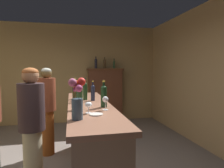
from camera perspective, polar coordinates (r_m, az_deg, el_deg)
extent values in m
cube|color=tan|center=(5.73, -12.79, 2.90)|extent=(5.30, 0.12, 2.82)
cube|color=#85644C|center=(2.82, -6.67, -17.13)|extent=(0.50, 2.44, 1.02)
cube|color=#936149|center=(2.67, -6.77, -6.35)|extent=(0.56, 2.54, 0.05)
cube|color=brown|center=(5.59, -2.06, -3.45)|extent=(0.95, 0.32, 1.57)
cube|color=brown|center=(5.54, -2.08, 4.30)|extent=(1.03, 0.38, 0.06)
cylinder|color=#1E331E|center=(3.10, -10.81, -2.30)|extent=(0.07, 0.07, 0.23)
sphere|color=#1E331E|center=(3.09, -10.84, -0.20)|extent=(0.07, 0.07, 0.07)
cylinder|color=#1E331E|center=(3.09, -10.85, 0.63)|extent=(0.03, 0.03, 0.09)
cylinder|color=gold|center=(3.08, -10.86, 1.62)|extent=(0.03, 0.03, 0.02)
cylinder|color=#443016|center=(2.78, -10.86, -3.30)|extent=(0.06, 0.06, 0.21)
sphere|color=#443016|center=(2.77, -10.90, -1.19)|extent=(0.06, 0.06, 0.06)
cylinder|color=#443016|center=(2.77, -10.91, -0.32)|extent=(0.03, 0.03, 0.08)
cylinder|color=#A9161C|center=(2.76, -10.92, 0.72)|extent=(0.03, 0.03, 0.02)
cylinder|color=#2C472A|center=(2.31, -9.58, -4.74)|extent=(0.08, 0.08, 0.21)
sphere|color=#2C472A|center=(2.29, -9.62, -2.09)|extent=(0.08, 0.08, 0.08)
cylinder|color=#2C472A|center=(2.29, -9.63, -1.08)|extent=(0.03, 0.03, 0.08)
cylinder|color=gold|center=(2.28, -9.65, 0.14)|extent=(0.04, 0.04, 0.02)
cylinder|color=#18321A|center=(2.40, -2.44, -4.12)|extent=(0.08, 0.08, 0.23)
sphere|color=#18321A|center=(2.39, -2.45, -1.37)|extent=(0.08, 0.08, 0.08)
cylinder|color=#18321A|center=(2.38, -2.45, -0.38)|extent=(0.03, 0.03, 0.08)
cylinder|color=gold|center=(2.38, -2.46, 0.80)|extent=(0.03, 0.03, 0.02)
cylinder|color=#203D1E|center=(2.99, -7.93, -2.47)|extent=(0.07, 0.07, 0.23)
sphere|color=#203D1E|center=(2.98, -7.95, -0.24)|extent=(0.07, 0.07, 0.07)
cylinder|color=#203D1E|center=(2.97, -7.96, 0.57)|extent=(0.03, 0.03, 0.08)
cylinder|color=black|center=(2.97, -7.97, 1.54)|extent=(0.03, 0.03, 0.02)
cylinder|color=#1E243B|center=(2.91, -5.68, -2.92)|extent=(0.06, 0.06, 0.20)
sphere|color=#1E243B|center=(2.90, -5.70, -0.91)|extent=(0.06, 0.06, 0.06)
cylinder|color=#1E243B|center=(2.89, -5.70, -0.14)|extent=(0.02, 0.02, 0.08)
cylinder|color=gold|center=(2.89, -5.71, 0.79)|extent=(0.03, 0.03, 0.02)
cylinder|color=white|center=(3.69, -9.86, -2.98)|extent=(0.06, 0.06, 0.00)
cylinder|color=white|center=(3.69, -9.86, -2.39)|extent=(0.01, 0.01, 0.07)
ellipsoid|color=white|center=(3.68, -9.88, -1.22)|extent=(0.08, 0.08, 0.08)
ellipsoid|color=maroon|center=(3.68, -9.88, -1.56)|extent=(0.07, 0.07, 0.03)
cylinder|color=white|center=(2.11, -6.96, -8.48)|extent=(0.07, 0.07, 0.00)
cylinder|color=white|center=(2.10, -6.96, -7.63)|extent=(0.01, 0.01, 0.06)
ellipsoid|color=white|center=(2.09, -6.98, -6.06)|extent=(0.08, 0.08, 0.06)
cylinder|color=white|center=(2.25, -1.96, -7.63)|extent=(0.07, 0.07, 0.00)
cylinder|color=white|center=(2.24, -1.97, -6.54)|extent=(0.01, 0.01, 0.08)
ellipsoid|color=white|center=(2.23, -1.97, -4.57)|extent=(0.07, 0.07, 0.07)
cylinder|color=white|center=(2.96, -10.39, -4.80)|extent=(0.07, 0.07, 0.00)
cylinder|color=white|center=(2.95, -10.40, -4.06)|extent=(0.01, 0.01, 0.07)
ellipsoid|color=white|center=(2.94, -10.42, -2.73)|extent=(0.06, 0.06, 0.06)
ellipsoid|color=maroon|center=(2.95, -10.42, -3.08)|extent=(0.05, 0.05, 0.03)
cylinder|color=#394F62|center=(1.84, -10.24, -7.32)|extent=(0.10, 0.10, 0.20)
cylinder|color=#38602D|center=(1.83, -8.97, -3.03)|extent=(0.01, 0.01, 0.24)
sphere|color=red|center=(1.82, -9.01, 0.67)|extent=(0.08, 0.08, 0.08)
cylinder|color=#38602D|center=(1.85, -10.25, -3.46)|extent=(0.01, 0.01, 0.20)
sphere|color=orange|center=(1.84, -10.29, -0.33)|extent=(0.09, 0.09, 0.09)
cylinder|color=#38602D|center=(1.83, -10.90, -4.13)|extent=(0.01, 0.01, 0.17)
sphere|color=#BE477D|center=(1.82, -10.94, -1.53)|extent=(0.04, 0.04, 0.04)
cylinder|color=#38602D|center=(1.81, -11.52, -3.24)|extent=(0.01, 0.01, 0.23)
sphere|color=#BB547A|center=(1.80, -11.57, 0.41)|extent=(0.08, 0.08, 0.08)
cylinder|color=#38602D|center=(1.79, -9.74, -4.13)|extent=(0.01, 0.01, 0.18)
sphere|color=#CE4D85|center=(1.78, -9.78, -1.26)|extent=(0.07, 0.07, 0.07)
cylinder|color=white|center=(2.02, -4.72, -8.92)|extent=(0.14, 0.14, 0.01)
cylinder|color=#212231|center=(5.50, -4.79, 5.84)|extent=(0.08, 0.08, 0.24)
sphere|color=#212231|center=(5.51, -4.80, 7.08)|extent=(0.08, 0.08, 0.08)
cylinder|color=#212231|center=(5.51, -4.80, 7.50)|extent=(0.03, 0.03, 0.08)
cylinder|color=black|center=(5.51, -4.81, 8.01)|extent=(0.03, 0.03, 0.02)
cylinder|color=#47351F|center=(5.54, -2.19, 5.79)|extent=(0.07, 0.07, 0.23)
sphere|color=#47351F|center=(5.54, -2.19, 6.97)|extent=(0.07, 0.07, 0.07)
cylinder|color=#47351F|center=(5.55, -2.20, 7.34)|extent=(0.03, 0.03, 0.07)
cylinder|color=black|center=(5.55, -2.20, 7.80)|extent=(0.03, 0.03, 0.02)
cylinder|color=#2E492C|center=(5.59, 0.61, 5.60)|extent=(0.07, 0.07, 0.19)
sphere|color=#2E492C|center=(5.60, 0.61, 6.58)|extent=(0.07, 0.07, 0.07)
cylinder|color=#2E492C|center=(5.60, 0.62, 6.97)|extent=(0.03, 0.03, 0.08)
cylinder|color=black|center=(5.60, 0.62, 7.45)|extent=(0.03, 0.03, 0.02)
cylinder|color=brown|center=(3.78, -18.43, -13.41)|extent=(0.22, 0.22, 0.81)
cylinder|color=brown|center=(3.63, -18.70, -2.91)|extent=(0.31, 0.31, 0.58)
sphere|color=brown|center=(3.61, -18.84, 3.03)|extent=(0.19, 0.19, 0.19)
ellipsoid|color=#A8AB9B|center=(3.61, -18.86, 3.70)|extent=(0.18, 0.18, 0.10)
cylinder|color=#BBB18C|center=(2.86, -22.29, -19.82)|extent=(0.24, 0.24, 0.77)
cylinder|color=#352628|center=(2.66, -22.72, -6.23)|extent=(0.33, 0.33, 0.60)
sphere|color=#9D6B48|center=(2.62, -22.97, 2.23)|extent=(0.21, 0.21, 0.21)
ellipsoid|color=#9A5328|center=(2.62, -23.00, 3.25)|extent=(0.20, 0.20, 0.11)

